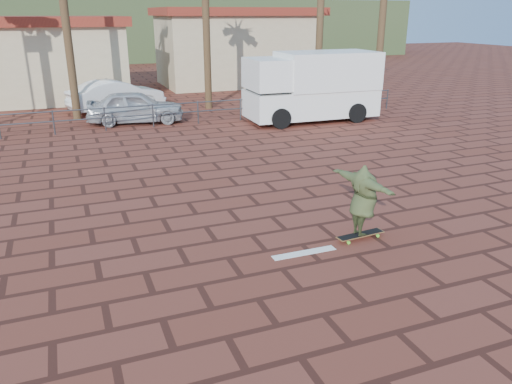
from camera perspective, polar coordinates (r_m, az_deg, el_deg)
ground at (r=11.16m, az=-0.47°, el=-4.98°), size 120.00×120.00×0.00m
paint_stripe at (r=10.43m, az=5.52°, el=-6.93°), size 1.40×0.22×0.01m
guardrail at (r=22.14m, az=-11.73°, el=8.99°), size 24.06×0.06×1.00m
building_west at (r=31.66m, az=-26.35°, el=13.49°), size 12.60×7.60×4.50m
building_east at (r=35.49m, az=-2.26°, el=16.33°), size 10.60×6.60×5.00m
hill_front at (r=59.61m, az=-18.67°, el=17.22°), size 70.00×18.00×6.00m
longboard at (r=11.20m, az=11.84°, el=-4.82°), size 1.16×0.35×0.11m
skateboarder at (r=10.90m, az=12.14°, el=-0.93°), size 0.77×1.99×1.58m
campervan at (r=23.15m, az=6.46°, el=12.05°), size 5.93×2.70×3.04m
car_silver at (r=23.21m, az=-13.62°, el=9.44°), size 4.43×2.34×1.44m
car_white at (r=26.39m, az=-15.67°, el=10.58°), size 4.96×2.90×1.55m
street_sign at (r=23.22m, az=11.12°, el=12.02°), size 0.46×0.23×2.40m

